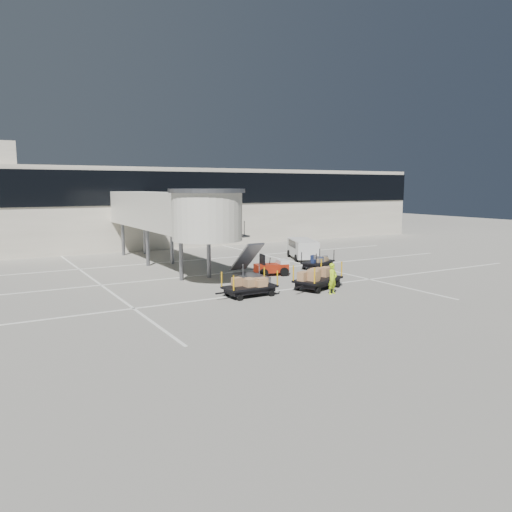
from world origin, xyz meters
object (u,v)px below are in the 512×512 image
object	(u,v)px
box_cart_near	(319,278)
baggage_tug	(272,267)
suitcase_cart	(319,262)
minivan	(302,247)
ground_worker	(333,279)
box_cart_far	(249,287)

from	to	relation	value
box_cart_near	baggage_tug	bearing A→B (deg)	68.41
baggage_tug	box_cart_near	distance (m)	5.41
suitcase_cart	minivan	size ratio (longest dim) A/B	0.73
ground_worker	minivan	distance (m)	13.98
suitcase_cart	minivan	bearing A→B (deg)	45.98
suitcase_cart	box_cart_near	size ratio (longest dim) A/B	0.85
suitcase_cart	ground_worker	size ratio (longest dim) A/B	1.91
suitcase_cart	box_cart_near	distance (m)	7.62
suitcase_cart	box_cart_near	xyz separation A→B (m)	(-4.61, -6.06, 0.17)
ground_worker	minivan	xyz separation A→B (m)	(6.62, 12.31, 0.10)
baggage_tug	box_cart_near	xyz separation A→B (m)	(-0.05, -5.41, 0.11)
suitcase_cart	minivan	world-z (taller)	minivan
box_cart_near	minivan	size ratio (longest dim) A/B	0.85
suitcase_cart	box_cart_near	bearing A→B (deg)	-149.97
baggage_tug	minivan	size ratio (longest dim) A/B	0.52
minivan	baggage_tug	bearing A→B (deg)	-118.04
box_cart_far	minivan	bearing A→B (deg)	40.92
box_cart_near	ground_worker	world-z (taller)	ground_worker
baggage_tug	minivan	bearing A→B (deg)	52.28
baggage_tug	minivan	distance (m)	8.37
box_cart_far	ground_worker	distance (m)	4.86
suitcase_cart	box_cart_far	size ratio (longest dim) A/B	0.93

